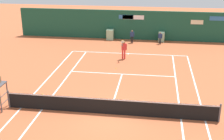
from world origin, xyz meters
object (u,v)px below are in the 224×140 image
at_px(ball_kid_left_post, 160,37).
at_px(ball_kid_centre_post, 132,36).
at_px(tennis_ball_mid_court, 43,94).
at_px(tennis_ball_by_sideline, 116,68).
at_px(player_on_baseline, 124,48).

distance_m(ball_kid_left_post, ball_kid_centre_post, 2.86).
height_order(ball_kid_left_post, tennis_ball_mid_court, ball_kid_left_post).
bearing_deg(ball_kid_left_post, tennis_ball_by_sideline, 72.19).
distance_m(player_on_baseline, tennis_ball_mid_court, 9.28).
distance_m(player_on_baseline, tennis_ball_by_sideline, 2.71).
xyz_separation_m(ball_kid_centre_post, tennis_ball_mid_court, (-4.69, -13.53, -0.74)).
height_order(player_on_baseline, tennis_ball_by_sideline, player_on_baseline).
xyz_separation_m(ball_kid_left_post, tennis_ball_mid_court, (-7.55, -13.53, -0.68)).
bearing_deg(tennis_ball_mid_court, ball_kid_centre_post, 70.89).
xyz_separation_m(player_on_baseline, ball_kid_centre_post, (0.28, 5.42, -0.20)).
relative_size(ball_kid_left_post, tennis_ball_by_sideline, 18.17).
xyz_separation_m(player_on_baseline, tennis_ball_by_sideline, (-0.34, -2.52, -0.94)).
relative_size(player_on_baseline, tennis_ball_mid_court, 27.42).
distance_m(ball_kid_centre_post, tennis_ball_by_sideline, 8.00).
xyz_separation_m(ball_kid_centre_post, tennis_ball_by_sideline, (-0.62, -7.94, -0.74)).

